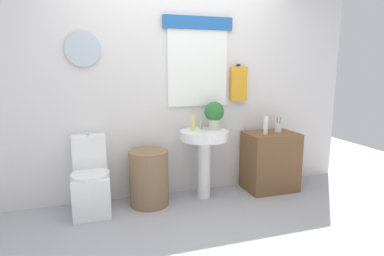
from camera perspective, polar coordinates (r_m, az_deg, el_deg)
ground_plane at (r=2.94m, az=3.39°, el=-19.10°), size 8.00×8.00×0.00m
back_wall at (r=3.65m, az=-2.81°, el=8.24°), size 4.40×0.18×2.60m
toilet at (r=3.47m, az=-17.83°, el=-9.40°), size 0.38×0.51×0.80m
laundry_hamper at (r=3.48m, az=-7.78°, el=-8.92°), size 0.42×0.42×0.60m
pedestal_sink at (r=3.54m, az=2.21°, el=-3.43°), size 0.54×0.54×0.78m
faucet at (r=3.60m, az=1.59°, el=0.62°), size 0.03×0.03×0.10m
wooden_cabinet at (r=3.97m, az=13.95°, el=-5.85°), size 0.60×0.44×0.71m
soap_bottle at (r=3.50m, az=0.11°, el=0.88°), size 0.05×0.05×0.17m
potted_plant at (r=3.58m, az=4.04°, el=2.66°), size 0.22×0.22×0.32m
lotion_bottle at (r=3.78m, az=13.21°, el=0.52°), size 0.05×0.05×0.21m
toothbrush_cup at (r=3.95m, az=15.38°, el=0.05°), size 0.08×0.08×0.19m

